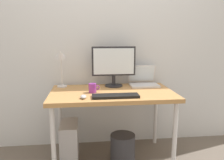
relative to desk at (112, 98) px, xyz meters
name	(u,v)px	position (x,y,z in m)	size (l,w,h in m)	color
ground_plane	(112,158)	(0.00, 0.00, -0.69)	(6.00, 6.00, 0.00)	#665B51
back_wall	(108,37)	(0.00, 0.43, 0.61)	(4.40, 0.04, 2.60)	silver
desk	(112,98)	(0.00, 0.00, 0.00)	(1.27, 0.74, 0.75)	#B7844C
monitor	(114,64)	(0.05, 0.24, 0.32)	(0.49, 0.20, 0.45)	#232328
laptop	(143,80)	(0.39, 0.26, 0.13)	(0.32, 0.28, 0.22)	silver
desk_lamp	(61,60)	(-0.53, 0.24, 0.37)	(0.11, 0.16, 0.43)	silver
keyboard	(116,96)	(0.01, -0.23, 0.08)	(0.44, 0.14, 0.02)	black
mouse	(83,97)	(-0.29, -0.24, 0.09)	(0.06, 0.09, 0.03)	#B2B2B7
coffee_mug	(93,88)	(-0.20, -0.03, 0.11)	(0.11, 0.08, 0.09)	purple
computer_tower	(70,142)	(-0.45, 0.01, -0.48)	(0.18, 0.36, 0.42)	#B2B2B7
wastebasket	(123,148)	(0.11, -0.07, -0.54)	(0.26, 0.26, 0.30)	#333338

